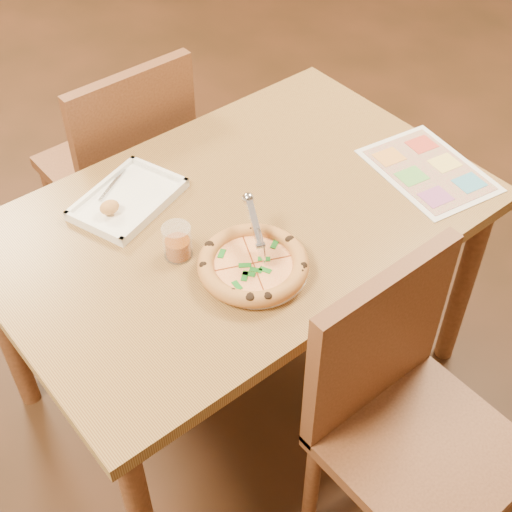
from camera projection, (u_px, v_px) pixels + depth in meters
dining_table at (240, 237)px, 1.93m from camera, size 1.30×0.85×0.72m
chair_near at (401, 396)px, 1.65m from camera, size 0.42×0.42×0.47m
chair_far at (125, 153)px, 2.31m from camera, size 0.42×0.42×0.47m
plate at (256, 269)px, 1.72m from camera, size 0.33×0.33×0.01m
pizza at (253, 264)px, 1.70m from camera, size 0.27×0.27×0.04m
pizza_cutter at (256, 230)px, 1.70m from camera, size 0.08×0.16×0.10m
appetizer_tray at (127, 201)px, 1.89m from camera, size 0.33×0.28×0.05m
glass_tumbler at (177, 243)px, 1.74m from camera, size 0.07×0.07×0.09m
menu at (428, 170)px, 2.00m from camera, size 0.31×0.39×0.00m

